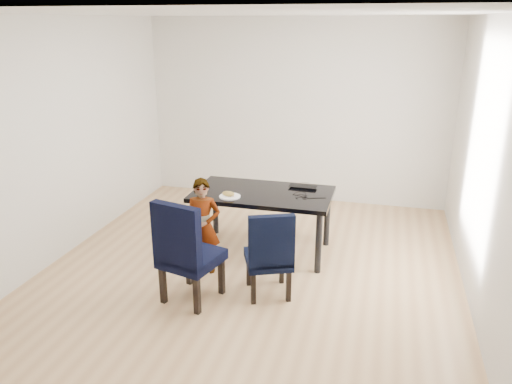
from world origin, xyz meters
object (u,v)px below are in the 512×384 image
(chair_right, at_px, (268,252))
(child, at_px, (203,226))
(chair_left, at_px, (191,249))
(laptop, at_px, (304,186))
(dining_table, at_px, (262,222))
(plate, at_px, (230,196))

(chair_right, xyz_separation_m, child, (-0.80, 0.29, 0.07))
(chair_left, height_order, laptop, chair_left)
(chair_left, bearing_deg, chair_right, 36.28)
(dining_table, relative_size, chair_right, 1.74)
(laptop, bearing_deg, child, 48.69)
(dining_table, distance_m, chair_left, 1.30)
(dining_table, xyz_separation_m, laptop, (0.43, 0.31, 0.39))
(chair_right, relative_size, laptop, 2.79)
(dining_table, distance_m, laptop, 0.66)
(chair_left, xyz_separation_m, plate, (0.09, 0.96, 0.23))
(chair_right, bearing_deg, plate, 109.47)
(chair_right, distance_m, plate, 0.96)
(chair_left, bearing_deg, dining_table, 85.87)
(dining_table, xyz_separation_m, chair_right, (0.30, -0.94, 0.08))
(child, distance_m, laptop, 1.36)
(chair_left, distance_m, plate, 0.99)
(dining_table, relative_size, child, 1.51)
(chair_left, distance_m, child, 0.58)
(chair_left, height_order, chair_right, chair_left)
(chair_right, distance_m, laptop, 1.30)
(dining_table, bearing_deg, laptop, 36.38)
(chair_left, distance_m, laptop, 1.76)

